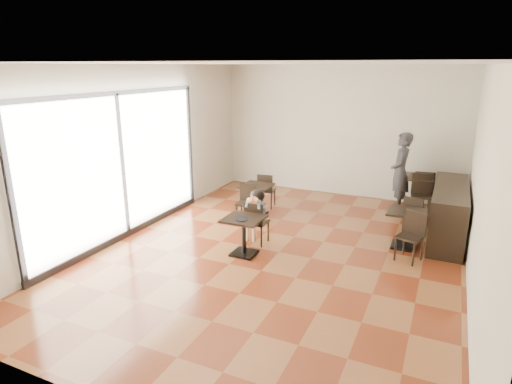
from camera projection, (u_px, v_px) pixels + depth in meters
The scene contains 23 objects.
floor at pixel (279, 252), 7.56m from camera, with size 6.00×8.00×0.01m, color brown.
ceiling at pixel (282, 63), 6.64m from camera, with size 6.00×8.00×0.01m, color silver.
wall_back at pixel (340, 131), 10.59m from camera, with size 6.00×0.01×3.20m, color beige.
wall_front at pixel (108, 259), 3.61m from camera, with size 6.00×0.01×3.20m, color beige.
wall_left at pixel (137, 150), 8.30m from camera, with size 0.01×8.00×3.20m, color beige.
wall_right at pixel (483, 184), 5.90m from camera, with size 0.01×8.00×3.20m, color beige.
storefront_window at pixel (121, 165), 7.91m from camera, with size 0.04×4.50×2.60m, color white.
child_table at pixel (244, 236), 7.38m from camera, with size 0.64×0.64×0.68m, color black, non-canonical shape.
child_chair at pixel (257, 222), 7.84m from camera, with size 0.37×0.37×0.81m, color black, non-canonical shape.
child at pixel (257, 217), 7.81m from camera, with size 0.37×0.51×1.02m, color slate, non-canonical shape.
plate at pixel (241, 219), 7.20m from camera, with size 0.23×0.23×0.01m, color black.
pizza_slice at pixel (253, 200), 7.54m from camera, with size 0.24×0.18×0.05m, color tan, non-canonical shape.
adult_patron at pixel (400, 172), 9.49m from camera, with size 0.65×0.43×1.78m, color #313136.
cafe_table_mid at pixel (405, 229), 7.68m from camera, with size 0.65×0.65×0.69m, color black, non-canonical shape.
cafe_table_left at pixel (257, 200), 9.41m from camera, with size 0.63×0.63×0.67m, color black, non-canonical shape.
cafe_table_back at pixel (415, 193), 9.72m from camera, with size 0.74×0.74×0.78m, color black, non-canonical shape.
chair_mid_a at pixel (416, 217), 8.09m from camera, with size 0.37×0.37×0.83m, color black, non-canonical shape.
chair_mid_b at pixel (410, 237), 7.13m from camera, with size 0.37×0.37×0.83m, color black, non-canonical shape.
chair_left_a at pixel (267, 190), 9.87m from camera, with size 0.36×0.36×0.80m, color black, non-canonical shape.
chair_left_b at pixel (246, 204), 8.91m from camera, with size 0.36×0.36×0.80m, color black, non-canonical shape.
chair_back_a at pixel (423, 190), 9.64m from camera, with size 0.42×0.42×0.93m, color black, non-canonical shape.
chair_back_b at pixel (421, 196), 9.20m from camera, with size 0.42×0.42×0.93m, color black, non-canonical shape.
service_counter at pixel (448, 212), 8.10m from camera, with size 0.60×2.40×1.00m, color black.
Camera 1 is at (2.52, -6.48, 3.17)m, focal length 30.00 mm.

